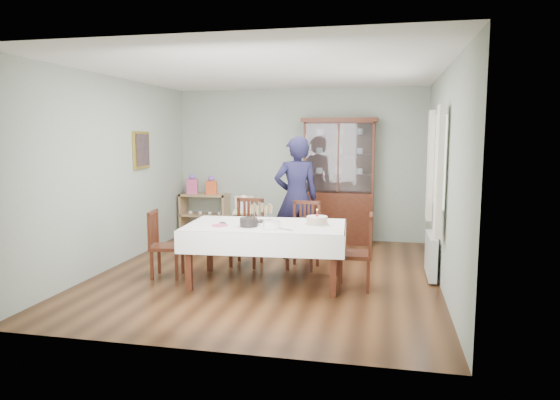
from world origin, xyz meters
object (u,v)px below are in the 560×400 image
(chair_end_left, at_px, (166,257))
(dining_table, at_px, (266,253))
(woman, at_px, (296,198))
(high_chair, at_px, (244,230))
(chair_far_right, at_px, (303,249))
(chair_end_right, at_px, (356,267))
(gift_bag_pink, at_px, (192,185))
(china_cabinet, at_px, (339,179))
(champagne_tray, at_px, (262,217))
(chair_far_left, at_px, (247,246))
(birthday_cake, at_px, (317,221))
(gift_bag_orange, at_px, (211,186))
(sideboard, at_px, (205,215))

(chair_end_left, bearing_deg, dining_table, -98.29)
(dining_table, relative_size, woman, 1.11)
(high_chair, bearing_deg, chair_far_right, -45.65)
(chair_end_right, height_order, gift_bag_pink, gift_bag_pink)
(dining_table, height_order, chair_far_right, chair_far_right)
(chair_end_right, distance_m, high_chair, 2.43)
(china_cabinet, bearing_deg, chair_end_left, -127.30)
(chair_end_right, height_order, champagne_tray, champagne_tray)
(high_chair, xyz_separation_m, gift_bag_pink, (-1.32, 1.12, 0.60))
(chair_end_left, distance_m, champagne_tray, 1.41)
(dining_table, height_order, gift_bag_pink, gift_bag_pink)
(chair_far_left, relative_size, birthday_cake, 3.16)
(woman, height_order, high_chair, woman)
(woman, height_order, gift_bag_orange, woman)
(china_cabinet, xyz_separation_m, gift_bag_orange, (-2.35, 0.00, -0.17))
(sideboard, xyz_separation_m, gift_bag_orange, (0.15, -0.02, 0.55))
(gift_bag_pink, bearing_deg, china_cabinet, -0.03)
(woman, xyz_separation_m, gift_bag_orange, (-1.82, 1.29, 0.02))
(high_chair, xyz_separation_m, champagne_tray, (0.66, -1.45, 0.47))
(dining_table, xyz_separation_m, champagne_tray, (-0.08, 0.09, 0.45))
(sideboard, xyz_separation_m, chair_end_right, (2.97, -2.68, -0.12))
(dining_table, bearing_deg, chair_end_right, -0.33)
(chair_end_left, height_order, gift_bag_orange, gift_bag_orange)
(sideboard, distance_m, chair_far_left, 2.29)
(dining_table, distance_m, chair_far_right, 0.89)
(chair_end_right, height_order, high_chair, high_chair)
(chair_far_left, bearing_deg, birthday_cake, -30.50)
(woman, xyz_separation_m, birthday_cake, (0.50, -1.30, -0.12))
(chair_far_left, relative_size, high_chair, 1.02)
(chair_far_right, height_order, chair_end_right, chair_far_right)
(chair_far_right, height_order, chair_end_left, chair_far_right)
(sideboard, relative_size, gift_bag_orange, 2.60)
(woman, relative_size, high_chair, 2.00)
(sideboard, bearing_deg, chair_end_right, -42.15)
(china_cabinet, distance_m, gift_bag_pink, 2.73)
(china_cabinet, height_order, sideboard, china_cabinet)
(high_chair, height_order, birthday_cake, birthday_cake)
(chair_far_left, relative_size, woman, 0.51)
(gift_bag_orange, bearing_deg, chair_end_right, -43.41)
(high_chair, bearing_deg, chair_end_left, -123.63)
(high_chair, distance_m, birthday_cake, 2.07)
(chair_far_left, bearing_deg, dining_table, -56.08)
(gift_bag_orange, bearing_deg, china_cabinet, -0.04)
(gift_bag_pink, relative_size, gift_bag_orange, 1.06)
(chair_far_left, height_order, birthday_cake, birthday_cake)
(high_chair, relative_size, gift_bag_orange, 2.70)
(champagne_tray, bearing_deg, woman, 80.12)
(high_chair, bearing_deg, china_cabinet, 26.79)
(chair_far_right, relative_size, chair_end_right, 1.01)
(sideboard, distance_m, gift_bag_pink, 0.61)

